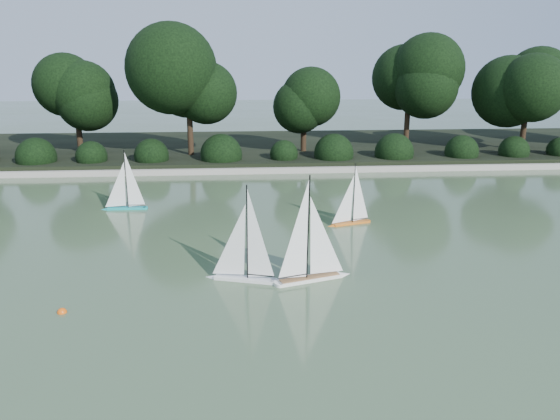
% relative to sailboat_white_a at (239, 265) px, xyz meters
% --- Properties ---
extents(ground, '(80.00, 80.00, 0.00)m').
position_rel_sailboat_white_a_xyz_m(ground, '(1.38, -0.34, -0.27)').
color(ground, '#304127').
rests_on(ground, ground).
extents(pond_coping, '(40.00, 0.35, 0.18)m').
position_rel_sailboat_white_a_xyz_m(pond_coping, '(1.38, 8.66, -0.18)').
color(pond_coping, gray).
rests_on(pond_coping, ground).
extents(far_bank, '(40.00, 8.00, 0.30)m').
position_rel_sailboat_white_a_xyz_m(far_bank, '(1.38, 12.66, -0.12)').
color(far_bank, black).
rests_on(far_bank, ground).
extents(tree_line, '(26.31, 3.93, 4.39)m').
position_rel_sailboat_white_a_xyz_m(tree_line, '(2.61, 11.09, 2.37)').
color(tree_line, black).
rests_on(tree_line, ground).
extents(shrub_hedge, '(29.10, 1.10, 1.10)m').
position_rel_sailboat_white_a_xyz_m(shrub_hedge, '(1.38, 9.56, 0.18)').
color(shrub_hedge, black).
rests_on(shrub_hedge, ground).
extents(sailboat_white_a, '(1.25, 0.54, 1.73)m').
position_rel_sailboat_white_a_xyz_m(sailboat_white_a, '(0.00, 0.00, 0.00)').
color(sailboat_white_a, silver).
rests_on(sailboat_white_a, ground).
extents(sailboat_white_b, '(1.39, 0.62, 1.92)m').
position_rel_sailboat_white_a_xyz_m(sailboat_white_b, '(1.27, -0.08, 0.03)').
color(sailboat_white_b, white).
rests_on(sailboat_white_b, ground).
extents(sailboat_orange, '(1.06, 0.47, 1.46)m').
position_rel_sailboat_white_a_xyz_m(sailboat_orange, '(2.42, 2.96, -0.04)').
color(sailboat_orange, orange).
rests_on(sailboat_orange, ground).
extents(sailboat_teal, '(1.13, 0.19, 1.56)m').
position_rel_sailboat_white_a_xyz_m(sailboat_teal, '(-2.81, 4.61, -0.03)').
color(sailboat_teal, teal).
rests_on(sailboat_teal, ground).
extents(race_buoy, '(0.14, 0.14, 0.14)m').
position_rel_sailboat_white_a_xyz_m(race_buoy, '(-2.57, -1.02, -0.27)').
color(race_buoy, '#ED560C').
rests_on(race_buoy, ground).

